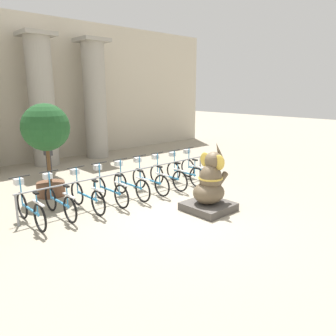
{
  "coord_description": "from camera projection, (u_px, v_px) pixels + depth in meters",
  "views": [
    {
      "loc": [
        -5.33,
        -5.48,
        3.04
      ],
      "look_at": [
        0.44,
        0.72,
        1.0
      ],
      "focal_mm": 35.0,
      "sensor_mm": 36.0,
      "label": 1
    }
  ],
  "objects": [
    {
      "name": "bicycle_5",
      "position": [
        149.0,
        179.0,
        9.86
      ],
      "size": [
        0.48,
        1.72,
        1.06
      ],
      "color": "black",
      "rests_on": "ground_plane"
    },
    {
      "name": "bicycle_1",
      "position": [
        59.0,
        200.0,
        7.97
      ],
      "size": [
        0.48,
        1.72,
        1.06
      ],
      "color": "black",
      "rests_on": "ground_plane"
    },
    {
      "name": "potted_tree",
      "position": [
        46.0,
        134.0,
        9.2
      ],
      "size": [
        1.33,
        1.33,
        2.67
      ],
      "color": "brown",
      "rests_on": "ground_plane"
    },
    {
      "name": "bicycle_0",
      "position": [
        30.0,
        208.0,
        7.48
      ],
      "size": [
        0.48,
        1.72,
        1.06
      ],
      "color": "black",
      "rests_on": "ground_plane"
    },
    {
      "name": "ground_plane",
      "position": [
        175.0,
        215.0,
        8.14
      ],
      "size": [
        60.0,
        60.0,
        0.0
      ],
      "primitive_type": "plane",
      "color": "#9E937F"
    },
    {
      "name": "elephant_statue",
      "position": [
        210.0,
        188.0,
        8.35
      ],
      "size": [
        1.12,
        1.12,
        1.77
      ],
      "color": "#4C4742",
      "rests_on": "ground_plane"
    },
    {
      "name": "bicycle_4",
      "position": [
        130.0,
        184.0,
        9.39
      ],
      "size": [
        0.48,
        1.72,
        1.06
      ],
      "color": "black",
      "rests_on": "ground_plane"
    },
    {
      "name": "building_facade",
      "position": [
        31.0,
        90.0,
        13.56
      ],
      "size": [
        20.0,
        0.2,
        6.0
      ],
      "color": "#BCB29E",
      "rests_on": "ground_plane"
    },
    {
      "name": "bike_rack",
      "position": [
        128.0,
        175.0,
        9.39
      ],
      "size": [
        6.32,
        0.05,
        0.77
      ],
      "color": "gray",
      "rests_on": "ground_plane"
    },
    {
      "name": "bicycle_7",
      "position": [
        184.0,
        172.0,
        10.76
      ],
      "size": [
        0.48,
        1.72,
        1.06
      ],
      "color": "black",
      "rests_on": "ground_plane"
    },
    {
      "name": "person_pedestrian",
      "position": [
        48.0,
        150.0,
        11.41
      ],
      "size": [
        0.21,
        0.47,
        1.62
      ],
      "color": "#28282D",
      "rests_on": "ground_plane"
    },
    {
      "name": "bicycle_6",
      "position": [
        167.0,
        175.0,
        10.32
      ],
      "size": [
        0.48,
        1.72,
        1.06
      ],
      "color": "black",
      "rests_on": "ground_plane"
    },
    {
      "name": "bicycle_2",
      "position": [
        86.0,
        195.0,
        8.41
      ],
      "size": [
        0.48,
        1.72,
        1.06
      ],
      "color": "black",
      "rests_on": "ground_plane"
    },
    {
      "name": "bicycle_3",
      "position": [
        109.0,
        189.0,
        8.91
      ],
      "size": [
        0.48,
        1.72,
        1.06
      ],
      "color": "black",
      "rests_on": "ground_plane"
    },
    {
      "name": "column_right",
      "position": [
        95.0,
        99.0,
        14.52
      ],
      "size": [
        1.24,
        1.24,
        5.16
      ],
      "color": "gray",
      "rests_on": "ground_plane"
    },
    {
      "name": "column_middle",
      "position": [
        42.0,
        100.0,
        12.94
      ],
      "size": [
        1.24,
        1.24,
        5.16
      ],
      "color": "gray",
      "rests_on": "ground_plane"
    },
    {
      "name": "bicycle_8",
      "position": [
        198.0,
        168.0,
        11.24
      ],
      "size": [
        0.48,
        1.72,
        1.06
      ],
      "color": "black",
      "rests_on": "ground_plane"
    }
  ]
}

